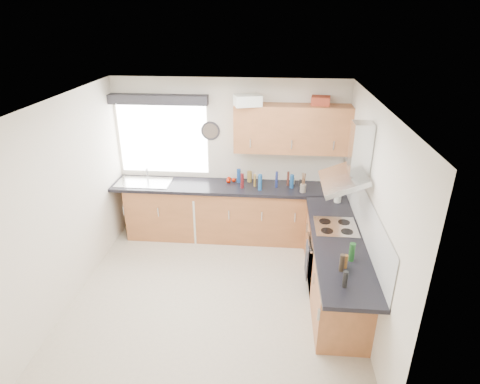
# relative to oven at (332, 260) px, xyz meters

# --- Properties ---
(ground_plane) EXTENTS (3.60, 3.60, 0.00)m
(ground_plane) POSITION_rel_oven_xyz_m (-1.50, -0.30, -0.42)
(ground_plane) COLOR beige
(ceiling) EXTENTS (3.60, 3.60, 0.02)m
(ceiling) POSITION_rel_oven_xyz_m (-1.50, -0.30, 2.08)
(ceiling) COLOR white
(ceiling) RESTS_ON wall_back
(wall_back) EXTENTS (3.60, 0.02, 2.50)m
(wall_back) POSITION_rel_oven_xyz_m (-1.50, 1.50, 0.82)
(wall_back) COLOR silver
(wall_back) RESTS_ON ground_plane
(wall_front) EXTENTS (3.60, 0.02, 2.50)m
(wall_front) POSITION_rel_oven_xyz_m (-1.50, -2.10, 0.82)
(wall_front) COLOR silver
(wall_front) RESTS_ON ground_plane
(wall_left) EXTENTS (0.02, 3.60, 2.50)m
(wall_left) POSITION_rel_oven_xyz_m (-3.30, -0.30, 0.82)
(wall_left) COLOR silver
(wall_left) RESTS_ON ground_plane
(wall_right) EXTENTS (0.02, 3.60, 2.50)m
(wall_right) POSITION_rel_oven_xyz_m (0.30, -0.30, 0.82)
(wall_right) COLOR silver
(wall_right) RESTS_ON ground_plane
(window) EXTENTS (1.40, 0.02, 1.10)m
(window) POSITION_rel_oven_xyz_m (-2.55, 1.49, 1.12)
(window) COLOR silver
(window) RESTS_ON wall_back
(window_blind) EXTENTS (1.50, 0.18, 0.14)m
(window_blind) POSITION_rel_oven_xyz_m (-2.55, 1.40, 1.76)
(window_blind) COLOR #28272D
(window_blind) RESTS_ON wall_back
(splashback) EXTENTS (0.01, 3.00, 0.54)m
(splashback) POSITION_rel_oven_xyz_m (0.29, 0.00, 0.75)
(splashback) COLOR white
(splashback) RESTS_ON wall_right
(base_cab_back) EXTENTS (3.00, 0.58, 0.86)m
(base_cab_back) POSITION_rel_oven_xyz_m (-1.60, 1.21, 0.01)
(base_cab_back) COLOR brown
(base_cab_back) RESTS_ON ground_plane
(base_cab_corner) EXTENTS (0.60, 0.60, 0.86)m
(base_cab_corner) POSITION_rel_oven_xyz_m (0.00, 1.20, 0.01)
(base_cab_corner) COLOR brown
(base_cab_corner) RESTS_ON ground_plane
(base_cab_right) EXTENTS (0.58, 2.10, 0.86)m
(base_cab_right) POSITION_rel_oven_xyz_m (0.01, -0.15, 0.01)
(base_cab_right) COLOR brown
(base_cab_right) RESTS_ON ground_plane
(worktop_back) EXTENTS (3.60, 0.62, 0.05)m
(worktop_back) POSITION_rel_oven_xyz_m (-1.50, 1.20, 0.46)
(worktop_back) COLOR black
(worktop_back) RESTS_ON base_cab_back
(worktop_right) EXTENTS (0.62, 2.42, 0.05)m
(worktop_right) POSITION_rel_oven_xyz_m (0.00, -0.30, 0.46)
(worktop_right) COLOR black
(worktop_right) RESTS_ON base_cab_right
(sink) EXTENTS (0.84, 0.46, 0.10)m
(sink) POSITION_rel_oven_xyz_m (-2.83, 1.20, 0.52)
(sink) COLOR #BBBFC1
(sink) RESTS_ON worktop_back
(oven) EXTENTS (0.56, 0.58, 0.85)m
(oven) POSITION_rel_oven_xyz_m (0.00, 0.00, 0.00)
(oven) COLOR black
(oven) RESTS_ON ground_plane
(hob_plate) EXTENTS (0.52, 0.52, 0.01)m
(hob_plate) POSITION_rel_oven_xyz_m (0.00, 0.00, 0.49)
(hob_plate) COLOR #BBBFC1
(hob_plate) RESTS_ON worktop_right
(extractor_hood) EXTENTS (0.52, 0.78, 0.66)m
(extractor_hood) POSITION_rel_oven_xyz_m (0.10, -0.00, 1.34)
(extractor_hood) COLOR #BBBFC1
(extractor_hood) RESTS_ON wall_right
(upper_cabinets) EXTENTS (1.70, 0.35, 0.70)m
(upper_cabinets) POSITION_rel_oven_xyz_m (-0.55, 1.32, 1.38)
(upper_cabinets) COLOR brown
(upper_cabinets) RESTS_ON wall_back
(washing_machine) EXTENTS (0.63, 0.62, 0.75)m
(washing_machine) POSITION_rel_oven_xyz_m (-1.83, 1.22, -0.05)
(washing_machine) COLOR silver
(washing_machine) RESTS_ON ground_plane
(wall_clock) EXTENTS (0.30, 0.04, 0.30)m
(wall_clock) POSITION_rel_oven_xyz_m (-1.79, 1.48, 1.27)
(wall_clock) COLOR #28272D
(wall_clock) RESTS_ON wall_back
(casserole) EXTENTS (0.43, 0.37, 0.15)m
(casserole) POSITION_rel_oven_xyz_m (-1.20, 1.22, 1.80)
(casserole) COLOR silver
(casserole) RESTS_ON upper_cabinets
(storage_box) EXTENTS (0.29, 0.25, 0.12)m
(storage_box) POSITION_rel_oven_xyz_m (-0.16, 1.37, 1.79)
(storage_box) COLOR #9A3721
(storage_box) RESTS_ON upper_cabinets
(utensil_pot) EXTENTS (0.09, 0.09, 0.13)m
(utensil_pot) POSITION_rel_oven_xyz_m (-0.35, 1.05, 0.55)
(utensil_pot) COLOR slate
(utensil_pot) RESTS_ON worktop_back
(kitchen_roll) EXTENTS (0.10, 0.10, 0.22)m
(kitchen_roll) POSITION_rel_oven_xyz_m (0.12, 0.75, 0.59)
(kitchen_roll) COLOR silver
(kitchen_roll) RESTS_ON worktop_right
(tomato_cluster) EXTENTS (0.16, 0.16, 0.07)m
(tomato_cluster) POSITION_rel_oven_xyz_m (-1.47, 1.35, 0.52)
(tomato_cluster) COLOR #B41701
(tomato_cluster) RESTS_ON worktop_back
(jar_0) EXTENTS (0.04, 0.04, 0.22)m
(jar_0) POSITION_rel_oven_xyz_m (-0.57, 1.29, 0.60)
(jar_0) COLOR #57281F
(jar_0) RESTS_ON worktop_back
(jar_1) EXTENTS (0.04, 0.04, 0.20)m
(jar_1) POSITION_rel_oven_xyz_m (-1.08, 1.20, 0.59)
(jar_1) COLOR olive
(jar_1) RESTS_ON worktop_back
(jar_2) EXTENTS (0.07, 0.07, 0.17)m
(jar_2) POSITION_rel_oven_xyz_m (-1.17, 1.38, 0.57)
(jar_2) COLOR olive
(jar_2) RESTS_ON worktop_back
(jar_3) EXTENTS (0.06, 0.06, 0.22)m
(jar_3) POSITION_rel_oven_xyz_m (-0.51, 1.19, 0.59)
(jar_3) COLOR navy
(jar_3) RESTS_ON worktop_back
(jar_4) EXTENTS (0.04, 0.04, 0.26)m
(jar_4) POSITION_rel_oven_xyz_m (-0.75, 1.19, 0.61)
(jar_4) COLOR navy
(jar_4) RESTS_ON worktop_back
(jar_5) EXTENTS (0.05, 0.05, 0.10)m
(jar_5) POSITION_rel_oven_xyz_m (-0.48, 1.35, 0.53)
(jar_5) COLOR #A59E8C
(jar_5) RESTS_ON worktop_back
(jar_6) EXTENTS (0.06, 0.06, 0.25)m
(jar_6) POSITION_rel_oven_xyz_m (-0.99, 1.07, 0.61)
(jar_6) COLOR navy
(jar_6) RESTS_ON worktop_back
(jar_7) EXTENTS (0.06, 0.06, 0.22)m
(jar_7) POSITION_rel_oven_xyz_m (-1.34, 1.35, 0.59)
(jar_7) COLOR navy
(jar_7) RESTS_ON worktop_back
(jar_8) EXTENTS (0.07, 0.07, 0.20)m
(jar_8) POSITION_rel_oven_xyz_m (-1.00, 1.13, 0.59)
(jar_8) COLOR black
(jar_8) RESTS_ON worktop_back
(jar_9) EXTENTS (0.05, 0.05, 0.23)m
(jar_9) POSITION_rel_oven_xyz_m (-1.27, 1.12, 0.60)
(jar_9) COLOR #561215
(jar_9) RESTS_ON worktop_back
(jar_10) EXTENTS (0.04, 0.04, 0.11)m
(jar_10) POSITION_rel_oven_xyz_m (-0.38, 1.25, 0.54)
(jar_10) COLOR black
(jar_10) RESTS_ON worktop_back
(bottle_0) EXTENTS (0.05, 0.05, 0.20)m
(bottle_0) POSITION_rel_oven_xyz_m (-0.06, -0.93, 0.58)
(bottle_0) COLOR black
(bottle_0) RESTS_ON worktop_right
(bottle_1) EXTENTS (0.05, 0.05, 0.18)m
(bottle_1) POSITION_rel_oven_xyz_m (-0.07, -1.20, 0.57)
(bottle_1) COLOR black
(bottle_1) RESTS_ON worktop_right
(bottle_2) EXTENTS (0.06, 0.06, 0.21)m
(bottle_2) POSITION_rel_oven_xyz_m (0.07, -0.72, 0.59)
(bottle_2) COLOR #1A491D
(bottle_2) RESTS_ON worktop_right
(bottle_3) EXTENTS (0.05, 0.05, 0.15)m
(bottle_3) POSITION_rel_oven_xyz_m (-0.02, -0.87, 0.56)
(bottle_3) COLOR brown
(bottle_3) RESTS_ON worktop_right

